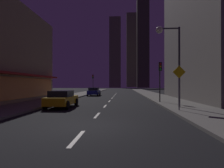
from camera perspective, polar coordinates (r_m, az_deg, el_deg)
ground_plane at (r=40.89m, az=1.16°, el=-3.02°), size 78.00×136.00×0.10m
sidewalk_right at (r=41.19m, az=10.95°, el=-2.82°), size 4.00×76.00×0.15m
sidewalk_left at (r=41.76m, az=-8.50°, el=-2.79°), size 4.00×76.00×0.15m
lane_marking_center at (r=25.14m, az=-0.33°, el=-4.65°), size 0.16×38.60×0.01m
skyscraper_distant_tall at (r=131.13m, az=0.94°, el=9.30°), size 7.55×7.05×47.27m
skyscraper_distant_mid at (r=163.12m, az=5.88°, el=9.96°), size 8.58×6.64×61.51m
skyscraper_distant_short at (r=128.97m, az=9.20°, el=11.83°), size 7.73×6.92×57.74m
skyscraper_distant_slender at (r=140.15m, az=18.87°, el=15.17°), size 6.14×7.13×78.19m
car_parked_near at (r=16.90m, az=-14.75°, el=-4.30°), size 1.98×4.24×1.45m
car_parked_far at (r=34.00m, az=-5.43°, el=-2.25°), size 1.98×4.24×1.45m
fire_hydrant_far_left at (r=27.59m, az=-12.46°, el=-3.31°), size 0.42×0.30×0.65m
traffic_light_near_right at (r=20.68m, az=14.17°, el=3.24°), size 0.32×0.48×4.20m
traffic_light_far_left at (r=44.77m, az=-5.72°, el=1.38°), size 0.32×0.48×4.20m
street_lamp_right at (r=16.52m, az=16.67°, el=10.67°), size 1.96×0.56×6.58m
pedestrian_crossing_sign at (r=14.29m, az=19.42°, el=0.07°), size 0.91×0.08×3.15m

